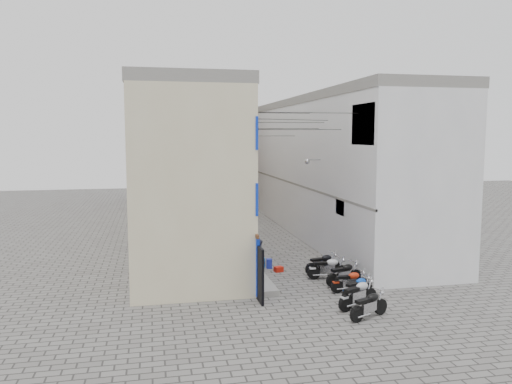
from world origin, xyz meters
TOP-DOWN VIEW (x-y plane):
  - ground at (0.00, 0.00)m, footprint 90.00×90.00m
  - plinth at (-2.05, 13.00)m, footprint 0.90×26.00m
  - building_left at (-4.98, 12.95)m, footprint 5.10×27.00m
  - building_right at (5.00, 13.00)m, footprint 5.94×26.00m
  - building_far_brick_left at (-2.00, 28.00)m, footprint 6.00×6.00m
  - building_far_brick_right at (3.00, 30.00)m, footprint 5.00×6.00m
  - building_far_concrete at (0.00, 34.00)m, footprint 8.00×5.00m
  - far_shopfront at (0.00, 25.20)m, footprint 2.00×0.30m
  - overhead_wires at (0.00, 7.64)m, footprint 5.80×13.02m
  - motorcycle_a at (0.92, -3.00)m, footprint 1.94×1.31m
  - motorcycle_b at (0.98, -1.88)m, footprint 2.10×1.45m
  - motorcycle_c at (1.37, -0.94)m, footprint 1.81×1.26m
  - motorcycle_d at (1.43, 0.01)m, footprint 1.78×0.72m
  - motorcycle_e at (1.57, 1.01)m, footprint 1.98×1.19m
  - motorcycle_f at (1.20, 2.03)m, footprint 1.96×0.74m
  - motorcycle_g at (1.26, 2.88)m, footprint 1.97×1.02m
  - person_a at (-2.19, 5.18)m, footprint 0.47×0.60m
  - person_b at (-2.09, 1.76)m, footprint 1.05×1.10m
  - water_jug_near at (-1.00, 4.34)m, footprint 0.35×0.35m
  - water_jug_far at (-1.30, 4.59)m, footprint 0.39×0.39m
  - red_crate at (-0.70, 3.64)m, footprint 0.47×0.40m

SIDE VIEW (x-z plane):
  - ground at x=0.00m, z-range 0.00..0.00m
  - red_crate at x=-0.70m, z-range 0.00..0.25m
  - plinth at x=-2.05m, z-range 0.00..0.25m
  - water_jug_near at x=-1.00m, z-range 0.00..0.47m
  - water_jug_far at x=-1.30m, z-range 0.00..0.48m
  - motorcycle_d at x=1.43m, z-range 0.00..1.00m
  - motorcycle_c at x=1.37m, z-range 0.00..1.01m
  - motorcycle_a at x=0.92m, z-range 0.00..1.08m
  - motorcycle_g at x=1.26m, z-range 0.00..1.09m
  - motorcycle_e at x=1.57m, z-range 0.00..1.10m
  - motorcycle_f at x=1.20m, z-range 0.00..1.11m
  - motorcycle_b at x=0.98m, z-range 0.00..1.17m
  - person_a at x=-2.19m, z-range 0.25..1.69m
  - person_b at x=-2.09m, z-range 0.25..2.05m
  - far_shopfront at x=0.00m, z-range 0.00..2.40m
  - building_far_brick_right at x=3.00m, z-range 0.00..8.00m
  - building_left at x=-4.98m, z-range 0.00..9.00m
  - building_right at x=5.00m, z-range 0.01..9.01m
  - building_far_brick_left at x=-2.00m, z-range 0.00..10.00m
  - building_far_concrete at x=0.00m, z-range 0.00..11.00m
  - overhead_wires at x=0.00m, z-range 6.46..7.79m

